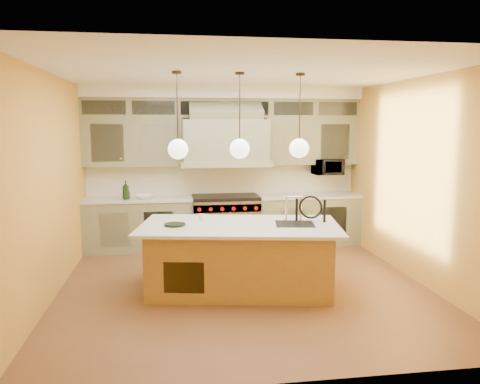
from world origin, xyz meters
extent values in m
plane|color=brown|center=(0.00, 0.00, 0.00)|extent=(5.00, 5.00, 0.00)
plane|color=white|center=(0.00, 0.00, 2.90)|extent=(5.00, 5.00, 0.00)
plane|color=gold|center=(0.00, 2.50, 1.45)|extent=(5.00, 0.00, 5.00)
plane|color=gold|center=(0.00, -2.50, 1.45)|extent=(5.00, 0.00, 5.00)
plane|color=gold|center=(-2.50, 0.00, 1.45)|extent=(0.00, 5.00, 5.00)
plane|color=gold|center=(2.50, 0.00, 1.45)|extent=(0.00, 5.00, 5.00)
cube|color=gray|center=(-1.55, 2.17, 0.45)|extent=(1.90, 0.65, 0.90)
cube|color=gray|center=(1.55, 2.17, 0.45)|extent=(1.90, 0.65, 0.90)
cube|color=silver|center=(-1.55, 2.17, 0.92)|extent=(1.90, 0.68, 0.04)
cube|color=silver|center=(1.55, 2.17, 0.92)|extent=(1.90, 0.68, 0.04)
cube|color=white|center=(0.00, 2.48, 1.22)|extent=(5.00, 0.04, 0.56)
cube|color=gray|center=(-1.62, 2.33, 1.93)|extent=(1.75, 0.35, 0.85)
cube|color=gray|center=(1.62, 2.33, 1.93)|extent=(1.75, 0.35, 0.85)
cube|color=gray|center=(0.00, 2.15, 1.95)|extent=(1.50, 0.70, 0.75)
cube|color=gray|center=(0.00, 2.15, 1.55)|extent=(1.60, 0.76, 0.10)
cube|color=#333833|center=(0.00, 2.33, 2.53)|extent=(5.00, 0.35, 0.35)
cube|color=white|center=(0.00, 2.31, 2.80)|extent=(5.00, 0.47, 0.20)
cube|color=silver|center=(0.00, 2.15, 0.45)|extent=(1.20, 0.70, 0.90)
cube|color=black|center=(0.00, 2.15, 0.93)|extent=(1.20, 0.70, 0.06)
cube|color=silver|center=(0.00, 1.83, 0.78)|extent=(1.20, 0.06, 0.14)
cube|color=olive|center=(-0.07, -0.13, 0.44)|extent=(2.53, 1.52, 0.88)
cube|color=silver|center=(-0.08, -0.18, 0.90)|extent=(2.82, 1.81, 0.04)
cube|color=black|center=(0.65, -0.26, 0.90)|extent=(0.58, 0.53, 0.05)
cylinder|color=black|center=(0.58, -0.40, 0.37)|extent=(0.04, 0.04, 0.74)
cylinder|color=black|center=(0.93, -0.55, 0.37)|extent=(0.04, 0.04, 0.74)
cylinder|color=black|center=(0.74, -0.05, 0.37)|extent=(0.04, 0.04, 0.74)
cylinder|color=black|center=(1.08, -0.20, 0.37)|extent=(0.04, 0.04, 0.74)
cube|color=black|center=(0.83, -0.30, 0.76)|extent=(0.59, 0.59, 0.05)
torus|color=black|center=(0.91, -0.13, 1.12)|extent=(0.30, 0.16, 0.32)
imported|color=black|center=(1.95, 2.25, 1.45)|extent=(0.54, 0.37, 0.30)
imported|color=black|center=(-1.76, 2.08, 1.10)|extent=(0.14, 0.14, 0.33)
imported|color=black|center=(-1.74, 2.15, 1.03)|extent=(0.09, 0.09, 0.18)
imported|color=white|center=(-1.44, 2.11, 0.98)|extent=(0.35, 0.35, 0.07)
imported|color=silver|center=(-0.56, 0.16, 0.96)|extent=(0.10, 0.10, 0.09)
cylinder|color=#2D2319|center=(-0.87, -0.13, 2.88)|extent=(0.12, 0.12, 0.03)
cylinder|color=#2D2319|center=(-0.87, -0.13, 2.44)|extent=(0.02, 0.02, 0.93)
sphere|color=white|center=(-0.87, -0.13, 1.92)|extent=(0.26, 0.26, 0.26)
cylinder|color=#2D2319|center=(-0.07, -0.13, 2.88)|extent=(0.12, 0.12, 0.03)
cylinder|color=#2D2319|center=(-0.07, -0.13, 2.44)|extent=(0.02, 0.02, 0.93)
sphere|color=white|center=(-0.07, -0.13, 1.92)|extent=(0.26, 0.26, 0.26)
cylinder|color=#2D2319|center=(0.73, -0.13, 2.88)|extent=(0.12, 0.12, 0.03)
cylinder|color=#2D2319|center=(0.73, -0.13, 2.44)|extent=(0.02, 0.02, 0.93)
sphere|color=white|center=(0.73, -0.13, 1.92)|extent=(0.26, 0.26, 0.26)
camera|label=1|loc=(-0.95, -6.19, 2.22)|focal=35.00mm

